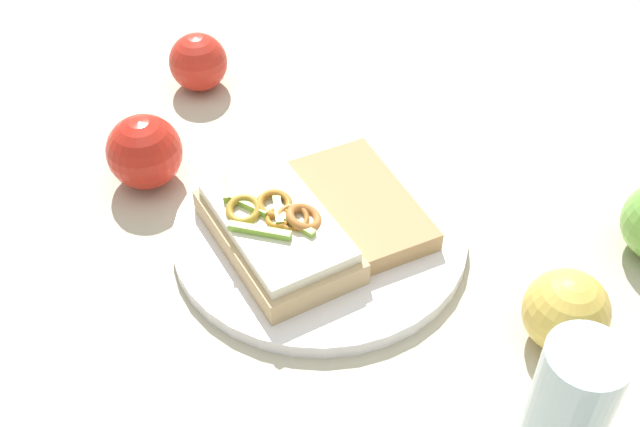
# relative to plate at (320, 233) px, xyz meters

# --- Properties ---
(ground_plane) EXTENTS (2.00, 2.00, 0.00)m
(ground_plane) POSITION_rel_plate_xyz_m (0.00, 0.00, -0.01)
(ground_plane) COLOR #BEB39A
(ground_plane) RESTS_ON ground
(plate) EXTENTS (0.29, 0.29, 0.02)m
(plate) POSITION_rel_plate_xyz_m (0.00, 0.00, 0.00)
(plate) COLOR white
(plate) RESTS_ON ground_plane
(sandwich) EXTENTS (0.19, 0.15, 0.05)m
(sandwich) POSITION_rel_plate_xyz_m (-0.01, -0.04, 0.03)
(sandwich) COLOR tan
(sandwich) RESTS_ON plate
(bread_slice_side) EXTENTS (0.18, 0.14, 0.02)m
(bread_slice_side) POSITION_rel_plate_xyz_m (0.01, 0.04, 0.02)
(bread_slice_side) COLOR tan
(bread_slice_side) RESTS_ON plate
(apple_0) EXTENTS (0.10, 0.10, 0.07)m
(apple_0) POSITION_rel_plate_xyz_m (-0.29, 0.09, 0.03)
(apple_0) COLOR red
(apple_0) RESTS_ON ground_plane
(apple_2) EXTENTS (0.09, 0.09, 0.08)m
(apple_2) POSITION_rel_plate_xyz_m (0.24, 0.06, 0.03)
(apple_2) COLOR gold
(apple_2) RESTS_ON ground_plane
(apple_3) EXTENTS (0.11, 0.11, 0.08)m
(apple_3) POSITION_rel_plate_xyz_m (-0.19, -0.06, 0.03)
(apple_3) COLOR red
(apple_3) RESTS_ON ground_plane
(drinking_glass) EXTENTS (0.06, 0.06, 0.12)m
(drinking_glass) POSITION_rel_plate_xyz_m (0.29, -0.04, 0.05)
(drinking_glass) COLOR silver
(drinking_glass) RESTS_ON ground_plane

